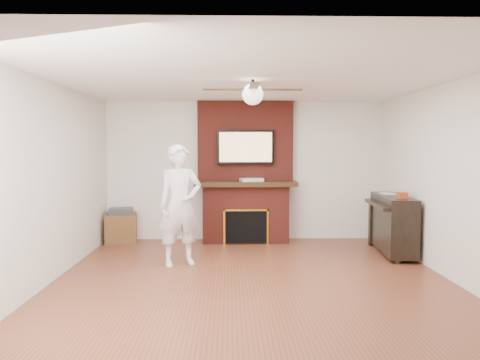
{
  "coord_description": "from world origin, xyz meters",
  "views": [
    {
      "loc": [
        -0.29,
        -5.74,
        1.68
      ],
      "look_at": [
        -0.13,
        0.9,
        1.21
      ],
      "focal_mm": 35.0,
      "sensor_mm": 36.0,
      "label": 1
    }
  ],
  "objects_px": {
    "fireplace": "(245,186)",
    "side_table": "(121,227)",
    "piano": "(392,223)",
    "person": "(180,205)"
  },
  "relations": [
    {
      "from": "side_table",
      "to": "piano",
      "type": "height_order",
      "value": "piano"
    },
    {
      "from": "piano",
      "to": "side_table",
      "type": "bearing_deg",
      "value": 172.32
    },
    {
      "from": "fireplace",
      "to": "person",
      "type": "relative_size",
      "value": 1.46
    },
    {
      "from": "fireplace",
      "to": "person",
      "type": "xyz_separation_m",
      "value": [
        -0.99,
        -1.69,
        -0.14
      ]
    },
    {
      "from": "fireplace",
      "to": "side_table",
      "type": "height_order",
      "value": "fireplace"
    },
    {
      "from": "fireplace",
      "to": "piano",
      "type": "bearing_deg",
      "value": -25.17
    },
    {
      "from": "fireplace",
      "to": "piano",
      "type": "relative_size",
      "value": 1.74
    },
    {
      "from": "person",
      "to": "side_table",
      "type": "distance_m",
      "value": 2.11
    },
    {
      "from": "fireplace",
      "to": "person",
      "type": "bearing_deg",
      "value": -120.21
    },
    {
      "from": "person",
      "to": "piano",
      "type": "bearing_deg",
      "value": -12.28
    }
  ]
}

